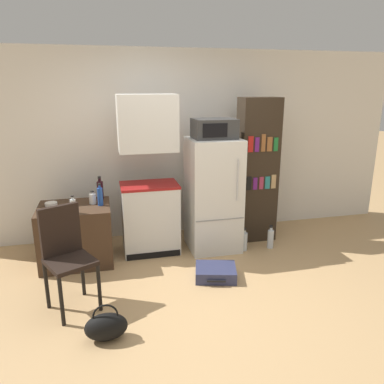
{
  "coord_description": "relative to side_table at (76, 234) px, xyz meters",
  "views": [
    {
      "loc": [
        -0.89,
        -3.14,
        2.08
      ],
      "look_at": [
        0.08,
        0.85,
        0.91
      ],
      "focal_mm": 35.0,
      "sensor_mm": 36.0,
      "label": 1
    }
  ],
  "objects": [
    {
      "name": "bowl",
      "position": [
        -0.26,
        0.09,
        0.37
      ],
      "size": [
        0.14,
        0.14,
        0.04
      ],
      "color": "silver",
      "rests_on": "side_table"
    },
    {
      "name": "side_table",
      "position": [
        0.0,
        0.0,
        0.0
      ],
      "size": [
        0.83,
        0.68,
        0.71
      ],
      "color": "#422D1E",
      "rests_on": "ground_plane"
    },
    {
      "name": "water_bottle_front",
      "position": [
        2.46,
        -0.19,
        -0.22
      ],
      "size": [
        0.08,
        0.08,
        0.31
      ],
      "color": "silver",
      "rests_on": "ground_plane"
    },
    {
      "name": "bookshelf",
      "position": [
        2.38,
        0.19,
        0.61
      ],
      "size": [
        0.52,
        0.32,
        1.93
      ],
      "color": "#2D2319",
      "rests_on": "ground_plane"
    },
    {
      "name": "suitcase_large_flat",
      "position": [
        1.52,
        -0.79,
        -0.29
      ],
      "size": [
        0.53,
        0.46,
        0.13
      ],
      "rotation": [
        0.0,
        0.0,
        -0.26
      ],
      "color": "navy",
      "rests_on": "ground_plane"
    },
    {
      "name": "ground_plane",
      "position": [
        1.26,
        -1.26,
        -0.35
      ],
      "size": [
        24.0,
        24.0,
        0.0
      ],
      "primitive_type": "plane",
      "color": "tan"
    },
    {
      "name": "refrigerator",
      "position": [
        1.72,
        0.03,
        0.37
      ],
      "size": [
        0.64,
        0.65,
        1.45
      ],
      "color": "silver",
      "rests_on": "ground_plane"
    },
    {
      "name": "chair",
      "position": [
        -0.03,
        -0.97,
        0.24
      ],
      "size": [
        0.54,
        0.54,
        1.0
      ],
      "rotation": [
        0.0,
        0.0,
        0.47
      ],
      "color": "black",
      "rests_on": "ground_plane"
    },
    {
      "name": "bottle_blue_soda",
      "position": [
        0.31,
        -0.04,
        0.47
      ],
      "size": [
        0.06,
        0.06,
        0.27
      ],
      "color": "#1E47A3",
      "rests_on": "side_table"
    },
    {
      "name": "water_bottle_middle",
      "position": [
        2.09,
        -0.18,
        -0.22
      ],
      "size": [
        0.09,
        0.09,
        0.31
      ],
      "color": "silver",
      "rests_on": "ground_plane"
    },
    {
      "name": "handbag",
      "position": [
        0.31,
        -1.59,
        -0.23
      ],
      "size": [
        0.36,
        0.2,
        0.33
      ],
      "color": "black",
      "rests_on": "ground_plane"
    },
    {
      "name": "wall_back",
      "position": [
        1.46,
        0.74,
        0.92
      ],
      "size": [
        6.4,
        0.1,
        2.56
      ],
      "color": "white",
      "rests_on": "ground_plane"
    },
    {
      "name": "bottle_clear_short",
      "position": [
        0.02,
        -0.26,
        0.44
      ],
      "size": [
        0.06,
        0.06,
        0.21
      ],
      "color": "silver",
      "rests_on": "side_table"
    },
    {
      "name": "bottle_milk_white",
      "position": [
        0.22,
        0.05,
        0.42
      ],
      "size": [
        0.08,
        0.08,
        0.16
      ],
      "color": "white",
      "rests_on": "side_table"
    },
    {
      "name": "microwave",
      "position": [
        1.72,
        0.03,
        1.22
      ],
      "size": [
        0.52,
        0.4,
        0.24
      ],
      "color": "#333333",
      "rests_on": "refrigerator"
    },
    {
      "name": "bottle_wine_dark",
      "position": [
        0.31,
        0.24,
        0.47
      ],
      "size": [
        0.08,
        0.08,
        0.29
      ],
      "color": "black",
      "rests_on": "side_table"
    },
    {
      "name": "kitchen_hutch",
      "position": [
        0.91,
        0.1,
        0.56
      ],
      "size": [
        0.71,
        0.49,
        1.98
      ],
      "color": "silver",
      "rests_on": "ground_plane"
    }
  ]
}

